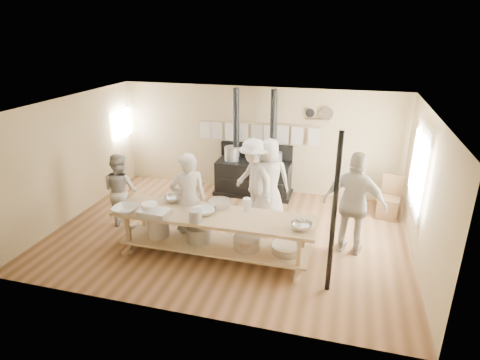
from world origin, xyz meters
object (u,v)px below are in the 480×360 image
(prep_table, at_px, (214,231))
(cook_far_left, at_px, (189,200))
(cook_center, at_px, (269,180))
(cook_right, at_px, (355,204))
(roasting_pan, at_px, (154,213))
(cook_by_window, at_px, (254,180))
(cook_left, at_px, (121,190))
(stove, at_px, (253,174))
(chair, at_px, (389,205))

(prep_table, xyz_separation_m, cook_far_left, (-0.59, 0.31, 0.40))
(cook_center, distance_m, cook_right, 2.03)
(cook_center, height_order, roasting_pan, cook_center)
(cook_by_window, bearing_deg, cook_left, -116.98)
(cook_left, xyz_separation_m, cook_right, (4.63, 0.13, 0.19))
(stove, relative_size, prep_table, 0.72)
(stove, height_order, chair, stove)
(cook_far_left, height_order, chair, cook_far_left)
(stove, bearing_deg, cook_right, -42.64)
(cook_far_left, relative_size, chair, 1.96)
(prep_table, relative_size, cook_by_window, 2.01)
(stove, xyz_separation_m, cook_right, (2.38, -2.19, 0.45))
(chair, distance_m, roasting_pan, 5.08)
(stove, xyz_separation_m, cook_far_left, (-0.59, -2.70, 0.40))
(cook_far_left, distance_m, cook_right, 3.02)
(prep_table, bearing_deg, chair, 38.90)
(cook_left, distance_m, roasting_pan, 1.64)
(cook_right, xyz_separation_m, roasting_pan, (-3.35, -1.15, -0.06))
(cook_by_window, xyz_separation_m, roasting_pan, (-1.29, -2.04, 0.01))
(cook_right, bearing_deg, chair, -102.27)
(cook_by_window, bearing_deg, cook_center, 63.62)
(cook_right, bearing_deg, prep_table, 31.05)
(cook_left, relative_size, cook_center, 0.88)
(cook_right, distance_m, roasting_pan, 3.55)
(cook_center, xyz_separation_m, cook_right, (1.76, -1.01, 0.08))
(cook_right, bearing_deg, roasting_pan, 30.98)
(cook_left, relative_size, roasting_pan, 3.04)
(cook_left, bearing_deg, cook_center, -140.23)
(cook_far_left, bearing_deg, stove, -131.22)
(cook_left, bearing_deg, cook_right, -160.22)
(stove, relative_size, chair, 2.77)
(stove, bearing_deg, chair, -8.37)
(stove, xyz_separation_m, cook_left, (-2.25, -2.33, 0.26))
(cook_by_window, bearing_deg, chair, 58.00)
(chair, bearing_deg, prep_table, -127.95)
(prep_table, relative_size, cook_far_left, 1.96)
(prep_table, relative_size, chair, 3.84)
(prep_table, height_order, cook_by_window, cook_by_window)
(stove, relative_size, cook_by_window, 1.45)
(stove, xyz_separation_m, cook_by_window, (0.32, -1.31, 0.38))
(stove, distance_m, cook_right, 3.27)
(cook_by_window, relative_size, roasting_pan, 3.47)
(cook_left, relative_size, cook_by_window, 0.87)
(cook_center, relative_size, cook_right, 0.92)
(cook_by_window, height_order, chair, cook_by_window)
(prep_table, bearing_deg, cook_center, 71.24)
(cook_right, relative_size, cook_by_window, 1.08)
(cook_right, distance_m, cook_by_window, 2.24)
(stove, relative_size, roasting_pan, 5.04)
(cook_center, bearing_deg, stove, -76.70)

